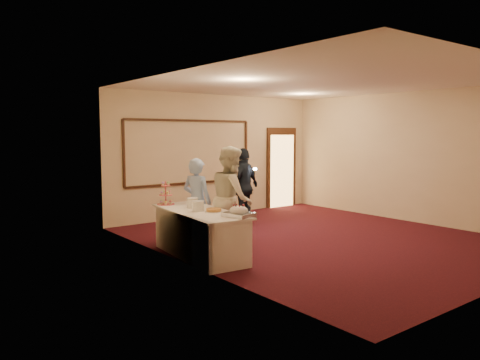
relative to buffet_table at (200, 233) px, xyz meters
name	(u,v)px	position (x,y,z in m)	size (l,w,h in m)	color
floor	(320,238)	(2.58, -0.30, -0.39)	(7.00, 7.00, 0.00)	black
room_walls	(322,134)	(2.58, -0.30, 1.64)	(6.04, 7.04, 3.02)	beige
wall_molding	(191,152)	(1.78, 3.17, 1.21)	(3.45, 0.04, 1.55)	#34160F
doorway	(281,168)	(4.73, 3.16, 0.69)	(1.05, 0.07, 2.20)	#34160F
buffet_table	(200,233)	(0.00, 0.00, 0.00)	(1.06, 2.24, 0.77)	white
pavlova_tray	(239,212)	(0.16, -0.85, 0.46)	(0.42, 0.51, 0.18)	#ABAEB2
cupcake_stand	(166,195)	(-0.12, 0.92, 0.55)	(0.31, 0.31, 0.46)	#CF5058
plate_stack_a	(198,206)	(-0.05, -0.03, 0.47)	(0.20, 0.20, 0.17)	white
plate_stack_b	(193,203)	(0.08, 0.34, 0.47)	(0.20, 0.20, 0.17)	white
tart	(214,210)	(0.10, -0.26, 0.41)	(0.28, 0.28, 0.06)	white
man	(197,202)	(0.41, 0.72, 0.41)	(0.58, 0.38, 1.59)	#87A6DD
woman	(231,198)	(0.73, 0.10, 0.52)	(0.88, 0.69, 1.82)	silver
guest	(244,187)	(2.22, 1.65, 0.47)	(1.01, 0.42, 1.72)	black
camera_flash	(255,169)	(2.37, 1.45, 0.88)	(0.07, 0.04, 0.05)	white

